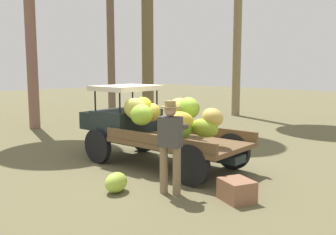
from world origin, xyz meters
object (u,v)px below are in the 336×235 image
object	(u,v)px
wooden_crate	(237,190)
loose_banana_bunch	(116,182)
truck	(151,124)
farmer	(170,141)

from	to	relation	value
wooden_crate	loose_banana_bunch	size ratio (longest dim) A/B	1.08
truck	farmer	bearing A→B (deg)	141.75
farmer	wooden_crate	size ratio (longest dim) A/B	3.05
truck	farmer	distance (m)	2.20
wooden_crate	farmer	bearing A→B (deg)	27.20
farmer	wooden_crate	world-z (taller)	farmer
wooden_crate	truck	bearing A→B (deg)	-12.68
truck	farmer	size ratio (longest dim) A/B	2.64
loose_banana_bunch	farmer	bearing A→B (deg)	-140.22
truck	loose_banana_bunch	world-z (taller)	truck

